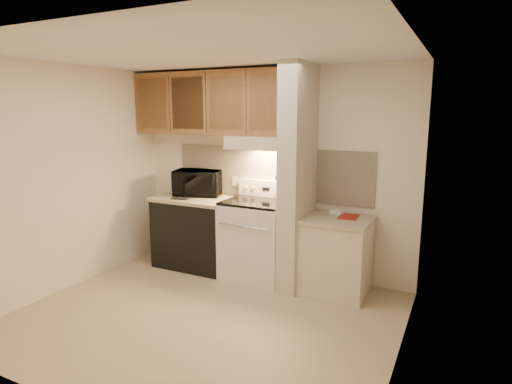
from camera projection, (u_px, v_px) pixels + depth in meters
The scene contains 50 objects.
floor at pixel (205, 317), 4.20m from camera, with size 3.60×3.60×0.00m, color tan.
ceiling at pixel (199, 52), 3.74m from camera, with size 3.60×3.60×0.00m, color white.
wall_back at pixel (269, 172), 5.29m from camera, with size 3.60×0.02×2.50m, color #F5E8CF.
wall_left at pixel (66, 179), 4.76m from camera, with size 0.02×3.00×2.50m, color #F5E8CF.
wall_right at pixel (405, 212), 3.18m from camera, with size 0.02×3.00×2.50m, color #F5E8CF.
backsplash at pixel (269, 173), 5.28m from camera, with size 2.60×0.02×0.63m, color #FCEBCB.
range_body at pixel (257, 241), 5.13m from camera, with size 0.76×0.65×0.92m, color silver.
oven_window at pixel (245, 245), 4.85m from camera, with size 0.50×0.01×0.30m, color black.
oven_handle at pixel (243, 227), 4.77m from camera, with size 0.02×0.02×0.65m, color silver.
cooktop at pixel (257, 202), 5.05m from camera, with size 0.74×0.64×0.03m, color black.
range_backguard at pixel (267, 188), 5.27m from camera, with size 0.76×0.08×0.20m, color silver.
range_display at pixel (266, 189), 5.24m from camera, with size 0.10×0.01×0.04m, color black.
range_knob_left_outer at pixel (246, 187), 5.36m from camera, with size 0.05×0.05×0.02m, color silver.
range_knob_left_inner at pixel (253, 188), 5.31m from camera, with size 0.05×0.05×0.02m, color silver.
range_knob_right_inner at pixel (279, 190), 5.16m from camera, with size 0.05×0.05×0.02m, color silver.
range_knob_right_outer at pixel (287, 191), 5.11m from camera, with size 0.05×0.05×0.02m, color silver.
dishwasher_front at pixel (197, 233), 5.53m from camera, with size 1.00×0.63×0.87m, color black.
left_countertop at pixel (196, 199), 5.45m from camera, with size 1.04×0.67×0.04m, color tan.
spoon_rest at pixel (180, 199), 5.31m from camera, with size 0.22×0.07×0.02m, color black.
teal_jar at pixel (183, 190), 5.70m from camera, with size 0.08×0.08×0.09m, color #24676A.
outlet at pixel (235, 181), 5.51m from camera, with size 0.08×0.01×0.12m, color beige.
microwave at pixel (198, 183), 5.56m from camera, with size 0.60×0.40×0.33m, color black.
partition_pillar at pixel (298, 179), 4.76m from camera, with size 0.22×0.70×2.50m, color beige.
pillar_trim at pixel (288, 174), 4.80m from camera, with size 0.01×0.70×0.04m, color #966337.
knife_strip at pixel (286, 172), 4.76m from camera, with size 0.02×0.42×0.04m, color black.
knife_blade_a at pixel (280, 183), 4.64m from camera, with size 0.01×0.04×0.16m, color silver.
knife_handle_a at pixel (279, 170), 4.60m from camera, with size 0.02×0.02×0.10m, color black.
knife_blade_b at pixel (282, 183), 4.71m from camera, with size 0.01×0.04×0.18m, color silver.
knife_handle_b at pixel (282, 169), 4.67m from camera, with size 0.02×0.02×0.10m, color black.
knife_blade_c at pixel (285, 183), 4.79m from camera, with size 0.01×0.04×0.20m, color silver.
knife_handle_c at pixel (285, 168), 4.75m from camera, with size 0.02×0.02×0.10m, color black.
knife_blade_d at pixel (288, 180), 4.86m from camera, with size 0.01×0.04×0.16m, color silver.
knife_handle_d at pixel (288, 167), 4.82m from camera, with size 0.02×0.02×0.10m, color black.
knife_blade_e at pixel (290, 180), 4.92m from camera, with size 0.01×0.04×0.18m, color silver.
knife_handle_e at pixel (291, 166), 4.90m from camera, with size 0.02×0.02×0.10m, color black.
oven_mitt at pixel (292, 186), 4.99m from camera, with size 0.03×0.11×0.26m, color slate.
right_cab_base at pixel (336, 257), 4.72m from camera, with size 0.70×0.60×0.81m, color beige.
right_countertop at pixel (337, 220), 4.64m from camera, with size 0.74×0.64×0.04m, color tan.
red_folder at pixel (348, 217), 4.68m from camera, with size 0.20×0.27×0.01m, color maroon.
white_box at pixel (337, 212), 4.81m from camera, with size 0.14×0.10×0.04m, color white.
range_hood at pixel (262, 143), 5.03m from camera, with size 0.78×0.44×0.15m, color beige.
hood_lip at pixel (254, 148), 4.85m from camera, with size 0.78×0.04×0.06m, color beige.
upper_cabinets at pixel (213, 103), 5.28m from camera, with size 2.18×0.33×0.77m, color #966337.
cab_door_a at pixel (153, 104), 5.50m from camera, with size 0.46×0.01×0.63m, color #966337.
cab_gap_a at pixel (170, 103), 5.38m from camera, with size 0.01×0.01×0.73m, color black.
cab_door_b at pixel (187, 103), 5.26m from camera, with size 0.46×0.01×0.63m, color #966337.
cab_gap_b at pixel (206, 103), 5.14m from camera, with size 0.01×0.01×0.73m, color black.
cab_door_c at pixel (226, 103), 5.02m from camera, with size 0.46×0.01×0.63m, color #966337.
cab_gap_c at pixel (246, 103), 4.90m from camera, with size 0.01×0.01×0.73m, color black.
cab_door_d at pixel (268, 102), 4.78m from camera, with size 0.46×0.01×0.63m, color #966337.
Camera 1 is at (2.18, -3.27, 1.99)m, focal length 30.00 mm.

